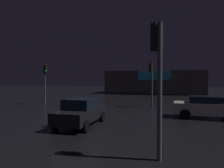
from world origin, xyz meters
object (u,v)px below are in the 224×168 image
Objects in this scene: store_building at (154,82)px; traffic_signal_opposite at (45,75)px; car_crossing at (81,112)px; traffic_signal_cross_right at (151,76)px; car_near at (206,107)px; traffic_signal_main at (158,65)px.

store_building is 22.34m from traffic_signal_opposite.
car_crossing is (-3.15, -27.62, -1.29)m from store_building.
traffic_signal_cross_right is 6.38m from car_near.
traffic_signal_cross_right is at bearing 3.01° from traffic_signal_opposite.
traffic_signal_cross_right is at bearing 130.31° from car_near.
traffic_signal_main reaches higher than car_near.
traffic_signal_cross_right reaches higher than car_crossing.
traffic_signal_main is at bearing -45.36° from traffic_signal_opposite.
traffic_signal_opposite is 11.06m from car_crossing.
car_crossing is (-3.56, -8.51, -2.18)m from traffic_signal_cross_right.
traffic_signal_cross_right reaches higher than store_building.
traffic_signal_main is at bearing -41.99° from car_crossing.
traffic_signal_opposite is at bearing 134.64° from traffic_signal_main.
traffic_signal_opposite is at bearing -176.99° from traffic_signal_cross_right.
car_near is (14.80, -4.00, -2.30)m from traffic_signal_opposite.
store_building is 31.59m from traffic_signal_main.
car_near is 1.08× the size of car_crossing.
traffic_signal_opposite reaches higher than car_crossing.
traffic_signal_cross_right is at bearing 67.27° from car_crossing.
traffic_signal_main is at bearing -86.32° from traffic_signal_cross_right.
car_crossing is (-4.36, 3.93, -2.31)m from traffic_signal_main.
store_building reaches higher than car_crossing.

